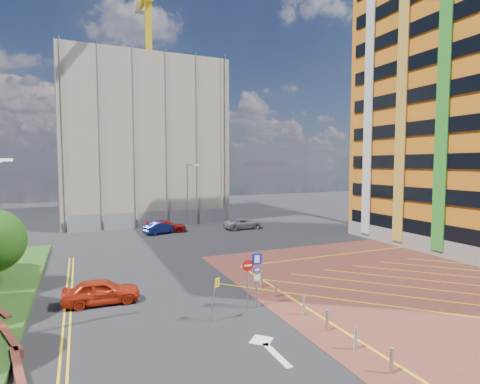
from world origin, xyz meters
TOP-DOWN VIEW (x-y plane):
  - ground at (0.00, 0.00)m, footprint 140.00×140.00m
  - forecourt at (14.00, 0.00)m, footprint 26.00×26.00m
  - retaining_wall at (-11.80, 2.00)m, footprint 6.06×20.33m
  - lamp_back at (4.08, 28.00)m, footprint 1.53×0.16m
  - sign_cluster at (0.30, 0.98)m, footprint 1.17×0.12m
  - warning_sign at (-2.26, 0.17)m, footprint 0.60×0.39m
  - bollard_row at (2.30, -1.67)m, footprint 0.14×11.14m
  - construction_building at (0.00, 40.00)m, footprint 21.20×19.20m
  - tower_crane at (2.00, 39.44)m, footprint 1.60×35.00m
  - construction_fence at (1.00, 30.00)m, footprint 21.60×0.06m
  - car_red_left at (-7.38, 5.04)m, footprint 4.29×1.90m
  - car_blue_back at (0.13, 25.32)m, footprint 4.29×2.67m
  - car_red_back at (0.86, 26.04)m, footprint 4.93×2.70m
  - car_silver_back at (9.99, 24.50)m, footprint 4.84×2.41m

SIDE VIEW (x-z plane):
  - ground at x=0.00m, z-range 0.00..0.00m
  - forecourt at x=14.00m, z-range 0.00..0.02m
  - retaining_wall at x=-11.80m, z-range 0.00..0.40m
  - bollard_row at x=2.30m, z-range 0.02..0.92m
  - car_silver_back at x=9.99m, z-range 0.00..1.32m
  - car_blue_back at x=0.13m, z-range 0.00..1.33m
  - car_red_back at x=0.86m, z-range 0.00..1.35m
  - car_red_left at x=-7.38m, z-range 0.00..1.44m
  - construction_fence at x=1.00m, z-range 0.00..2.00m
  - warning_sign at x=-2.26m, z-range 0.30..2.55m
  - sign_cluster at x=0.30m, z-range 0.35..3.55m
  - lamp_back at x=4.08m, z-range 0.36..8.36m
  - construction_building at x=0.00m, z-range 0.00..22.00m
  - tower_crane at x=2.00m, z-range 8.15..43.55m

